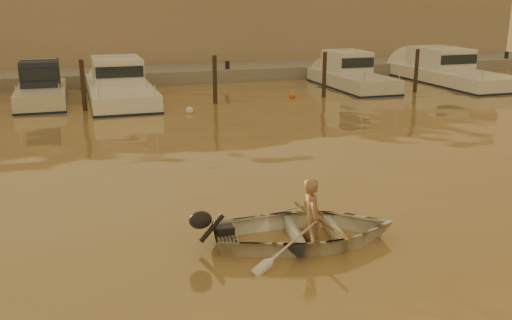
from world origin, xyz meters
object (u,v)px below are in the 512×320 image
object	(u,v)px
moored_boat_5	(449,71)
waterfront_building	(167,29)
dinghy	(306,231)
moored_boat_4	(352,75)
moored_boat_1	(41,89)
person	(312,219)
moored_boat_2	(119,85)

from	to	relation	value
moored_boat_5	waterfront_building	xyz separation A→B (m)	(-12.91, 11.00, 1.77)
dinghy	waterfront_building	world-z (taller)	waterfront_building
moored_boat_4	moored_boat_1	bearing A→B (deg)	180.00
moored_boat_5	moored_boat_4	bearing A→B (deg)	180.00
dinghy	waterfront_building	size ratio (longest dim) A/B	0.07
moored_boat_4	moored_boat_5	bearing A→B (deg)	0.00
person	moored_boat_5	xyz separation A→B (m)	(14.84, 16.59, 0.17)
dinghy	moored_boat_1	world-z (taller)	moored_boat_1
moored_boat_2	moored_boat_4	bearing A→B (deg)	0.00
dinghy	moored_boat_5	bearing A→B (deg)	-33.00
moored_boat_1	moored_boat_2	size ratio (longest dim) A/B	0.68
dinghy	moored_boat_5	distance (m)	22.31
moored_boat_2	moored_boat_4	world-z (taller)	same
person	waterfront_building	xyz separation A→B (m)	(1.93, 27.59, 1.94)
person	moored_boat_1	bearing A→B (deg)	26.57
person	moored_boat_1	distance (m)	17.40
dinghy	moored_boat_1	distance (m)	17.35
moored_boat_4	waterfront_building	world-z (taller)	waterfront_building
person	moored_boat_5	world-z (taller)	moored_boat_5
person	moored_boat_4	size ratio (longest dim) A/B	0.22
dinghy	moored_boat_5	world-z (taller)	moored_boat_5
moored_boat_5	moored_boat_1	bearing A→B (deg)	180.00
moored_boat_2	dinghy	bearing A→B (deg)	-83.36
moored_boat_2	waterfront_building	distance (m)	11.82
moored_boat_1	moored_boat_5	distance (m)	20.08
waterfront_building	moored_boat_5	bearing A→B (deg)	-40.44
person	waterfront_building	distance (m)	27.72
moored_boat_1	person	bearing A→B (deg)	-72.46
moored_boat_2	moored_boat_5	world-z (taller)	same
person	moored_boat_1	xyz separation A→B (m)	(-5.24, 16.59, 0.17)
dinghy	moored_boat_4	distance (m)	19.02
moored_boat_1	moored_boat_5	bearing A→B (deg)	0.00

